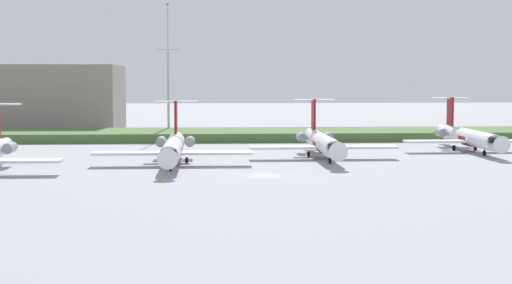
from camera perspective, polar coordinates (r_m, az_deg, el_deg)
ground_plane at (r=131.54m, az=-0.35°, el=-0.82°), size 500.00×500.00×0.00m
grass_berm at (r=161.69m, az=-0.93°, el=0.54°), size 320.00×20.00×1.78m
regional_jet_second at (r=114.92m, az=-6.01°, el=-0.38°), size 22.81×31.00×9.00m
regional_jet_third at (r=124.04m, az=4.80°, el=0.00°), size 22.81×31.00×9.00m
regional_jet_fourth at (r=139.75m, az=15.09°, el=0.39°), size 22.81×31.00×9.00m
antenna_mast at (r=169.49m, az=-6.36°, el=4.35°), size 4.40×0.50×28.33m
distant_hangar at (r=195.98m, az=-17.93°, el=3.05°), size 55.60×27.75×15.46m
safety_cone_front_marker at (r=97.62m, az=-6.96°, el=-2.63°), size 0.44×0.44×0.55m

